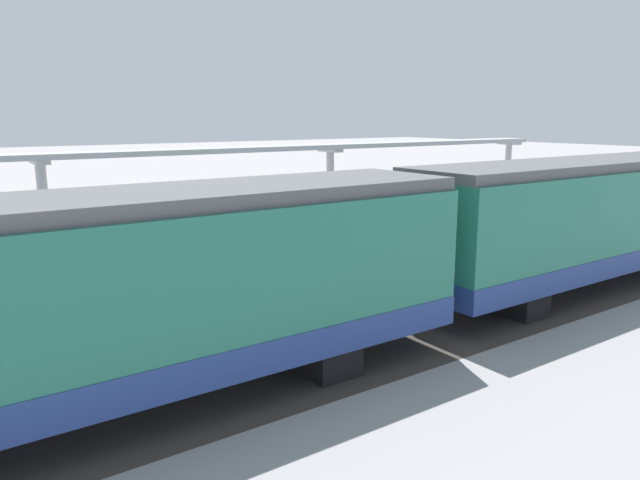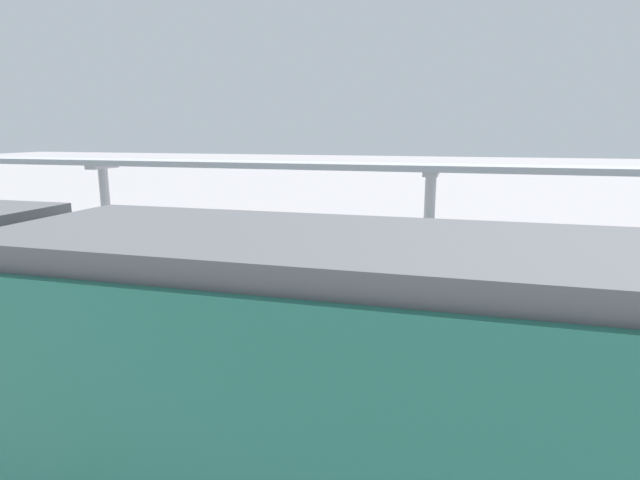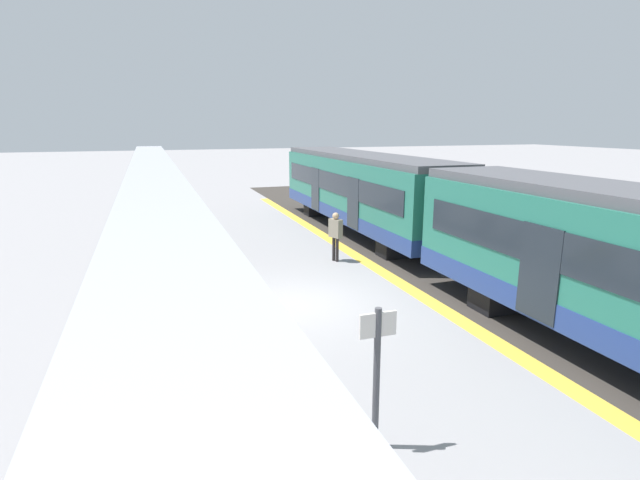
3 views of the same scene
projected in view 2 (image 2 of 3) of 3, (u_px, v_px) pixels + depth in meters
The scene contains 10 objects.
ground_plane at pixel (201, 329), 11.71m from camera, with size 176.00×176.00×0.00m, color gray.
tactile_edge_strip at pixel (97, 408), 8.37m from camera, with size 0.49×38.62×0.01m, color yellow.
trackbed at pixel (0, 480), 6.63m from camera, with size 3.20×50.62×0.01m, color #38332D.
canopy_pillar_second at pixel (428, 237), 13.24m from camera, with size 1.10×0.44×3.46m.
canopy_pillar_third at pixel (107, 220), 15.76m from camera, with size 1.10×0.44×3.46m.
canopy_beam at pixel (254, 164), 14.11m from camera, with size 1.20×30.63×0.16m, color #A8AAB2.
bench_mid_platform at pixel (236, 284), 13.68m from camera, with size 1.50×0.45×0.86m.
trash_bin at pixel (474, 300), 12.45m from camera, with size 0.48×0.48×0.85m, color #2F2024.
platform_info_sign at pixel (1, 251), 13.53m from camera, with size 0.56×0.10×2.20m.
passenger_waiting_near_edge at pixel (331, 347), 8.10m from camera, with size 0.40×0.55×1.74m.
Camera 2 is at (-9.92, -5.54, 4.42)m, focal length 28.79 mm.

